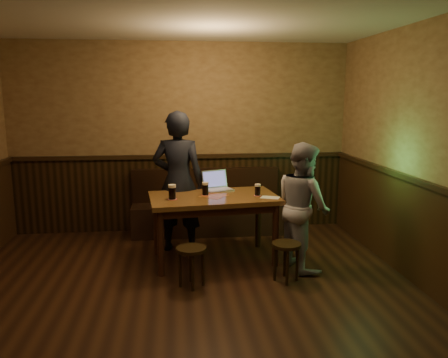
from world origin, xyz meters
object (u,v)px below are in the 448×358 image
bench (207,212)px  stool_left (191,255)px  person_suit (178,182)px  person_grey (303,206)px  pint_right (258,190)px  laptop (217,185)px  stool_right (286,251)px  pint_left (172,192)px  pub_table (214,204)px  pint_mid (205,189)px

bench → stool_left: bearing=-99.4°
person_suit → person_grey: (1.45, -0.75, -0.17)m
pint_right → bench: bearing=114.4°
bench → laptop: size_ratio=5.21×
stool_right → person_suit: size_ratio=0.24×
bench → pint_right: pint_right is taller
pint_left → pub_table: bearing=14.1°
stool_left → pint_right: 1.22m
stool_right → person_grey: person_grey is taller
pint_mid → person_suit: 0.50m
stool_right → pint_left: size_ratio=2.42×
bench → person_suit: person_suit is taller
bench → laptop: bearing=-84.6°
pint_left → pint_right: pint_left is taller
bench → laptop: (0.07, -0.78, 0.57)m
pint_left → pint_right: 1.04m
pub_table → pint_left: size_ratio=9.03×
stool_left → bench: bearing=80.6°
laptop → stool_right: bearing=-78.7°
stool_left → person_grey: bearing=17.1°
pub_table → stool_left: (-0.31, -0.74, -0.37)m
stool_right → stool_left: bearing=-178.6°
bench → pint_mid: size_ratio=13.44×
stool_left → pint_mid: 0.99m
laptop → person_suit: (-0.50, 0.07, 0.04)m
stool_left → laptop: 1.27m
stool_right → pint_right: pint_right is taller
pint_left → pint_mid: 0.44m
pub_table → person_grey: 1.08m
stool_left → person_grey: person_grey is taller
pint_left → person_suit: bearing=82.0°
stool_left → pint_right: bearing=39.3°
stool_right → person_grey: bearing=53.1°
pint_left → person_grey: (1.53, -0.20, -0.16)m
bench → person_suit: 1.02m
bench → pint_left: (-0.50, -1.26, 0.60)m
stool_right → laptop: 1.37m
stool_right → pint_mid: (-0.83, 0.76, 0.56)m
stool_right → person_grey: size_ratio=0.29×
stool_right → pint_left: pint_left is taller
pint_left → pint_right: (1.04, 0.08, -0.02)m
pint_left → person_suit: 0.56m
pub_table → pint_mid: 0.22m
pint_mid → pint_right: 0.64m
stool_left → pint_left: pint_left is taller
laptop → pint_left: bearing=-160.7°
bench → pub_table: bearing=-90.0°
stool_left → pint_mid: (0.21, 0.79, 0.56)m
pint_left → laptop: size_ratio=0.42×
stool_left → pint_left: 0.85m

